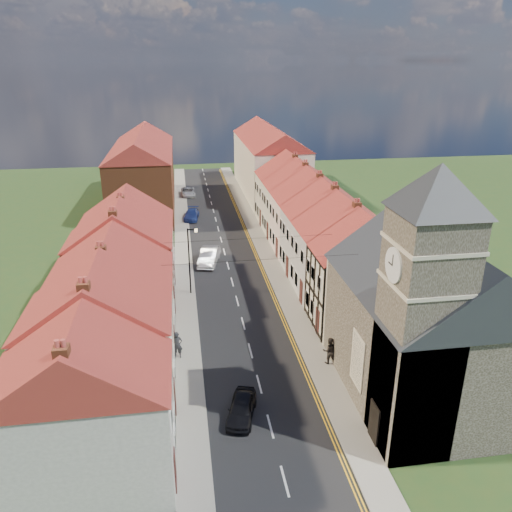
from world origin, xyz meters
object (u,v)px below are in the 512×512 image
Objects in this scene: car_mid at (209,256)px; lamppost at (190,257)px; pedestrian_left at (177,345)px; car_far at (192,215)px; car_near at (242,408)px; pedestrian_right at (329,351)px; church at (428,312)px; car_distant at (188,192)px.

lamppost is at bearing -92.43° from car_mid.
pedestrian_left is (-3.30, -17.22, 0.31)m from car_mid.
car_mid is 1.12× the size of car_far.
pedestrian_right is at bearing 50.45° from car_near.
church is 7.98× the size of pedestrian_right.
car_near is 0.81× the size of car_distant.
pedestrian_right is at bearing -12.85° from pedestrian_left.
car_far is (0.74, 22.57, -2.92)m from lamppost.
pedestrian_left is (-3.60, 6.69, 0.48)m from car_near.
church is 7.72m from pedestrian_right.
pedestrian_left is 1.02× the size of pedestrian_right.
lamppost is 1.66× the size of car_near.
lamppost is 10.61m from pedestrian_left.
car_near is 1.89× the size of pedestrian_right.
church reaches higher than car_mid.
church is 12.07m from car_near.
church is at bearing -51.08° from car_mid.
pedestrian_left is (-14.46, 6.43, -4.78)m from church.
church is at bearing 137.65° from pedestrian_right.
car_distant is (-1.40, 27.78, -0.17)m from car_mid.
car_near is at bearing -62.22° from pedestrian_left.
lamppost is at bearing 128.30° from church.
lamppost reaches higher than pedestrian_right.
lamppost is 34.88m from car_distant.
car_far reaches higher than car_near.
car_near is 0.76× the size of car_mid.
car_distant is 2.33× the size of pedestrian_right.
church is 7.81× the size of pedestrian_left.
pedestrian_right reaches higher than car_distant.
lamppost reaches higher than car_mid.
car_mid is 1.08× the size of car_distant.
car_mid is 2.51× the size of pedestrian_right.
church is 3.56× the size of car_far.
church is 16.53m from pedestrian_left.
pedestrian_right reaches higher than car_far.
car_distant is at bearing 103.72° from church.
car_mid is at bearing 115.26° from church.
pedestrian_left reaches higher than car_mid.
car_mid is 17.53m from pedestrian_left.
car_mid reaches higher than car_distant.
pedestrian_right is (8.11, -35.03, 0.45)m from car_far.
car_far is at bearing 107.58° from church.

